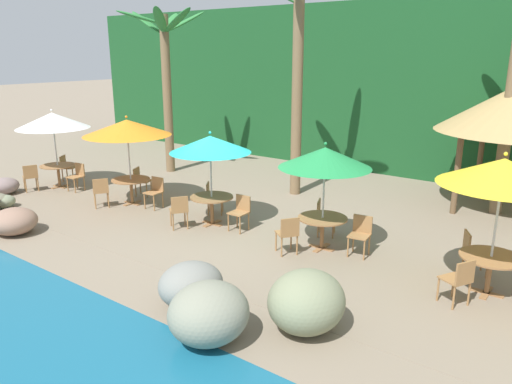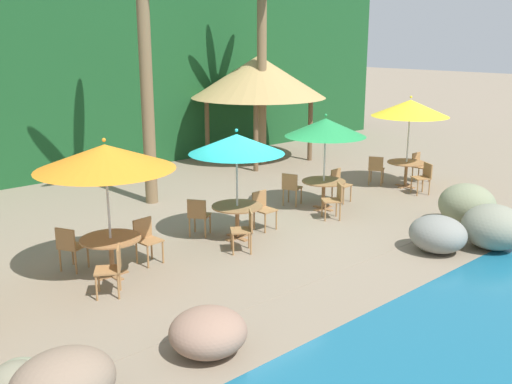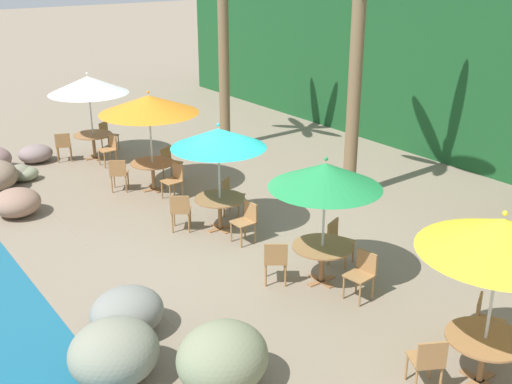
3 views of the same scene
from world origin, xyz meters
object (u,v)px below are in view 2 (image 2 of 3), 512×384
(chair_teal_inland, at_px, (198,214))
(umbrella_yellow, at_px, (410,108))
(dining_table_orange, at_px, (111,245))
(dining_table_yellow, at_px, (406,166))
(chair_teal_left, at_px, (246,228))
(chair_green_seaward, at_px, (339,183))
(palm_tree_third, at_px, (262,38))
(chair_green_left, at_px, (335,198))
(palapa_hut, at_px, (258,77))
(umbrella_green, at_px, (325,127))
(dining_table_green, at_px, (324,186))
(chair_green_inland, at_px, (291,187))
(umbrella_orange, at_px, (105,157))
(chair_orange_inland, at_px, (70,245))
(chair_yellow_inland, at_px, (376,168))
(chair_yellow_left, at_px, (424,176))
(chair_yellow_seaward, at_px, (419,165))
(chair_orange_seaward, at_px, (146,237))
(palm_tree_second, at_px, (144,38))
(dining_table_teal, at_px, (237,211))
(umbrella_teal, at_px, (237,144))
(chair_teal_seaward, at_px, (263,207))
(chair_orange_left, at_px, (113,267))

(chair_teal_inland, bearing_deg, umbrella_yellow, -4.05)
(dining_table_orange, xyz_separation_m, dining_table_yellow, (9.61, 0.19, 0.00))
(chair_teal_left, xyz_separation_m, chair_green_seaward, (4.31, 1.18, 0.00))
(chair_teal_inland, height_order, palm_tree_third, palm_tree_third)
(chair_teal_inland, bearing_deg, chair_green_left, -19.75)
(palapa_hut, bearing_deg, chair_green_seaward, -111.08)
(dining_table_yellow, bearing_deg, chair_green_left, -170.64)
(chair_green_left, relative_size, dining_table_yellow, 0.79)
(chair_green_left, bearing_deg, umbrella_yellow, 9.36)
(palapa_hut, bearing_deg, umbrella_green, -117.44)
(palapa_hut, bearing_deg, dining_table_yellow, -84.49)
(umbrella_yellow, relative_size, dining_table_yellow, 2.40)
(dining_table_green, xyz_separation_m, chair_green_seaward, (0.83, 0.20, -0.10))
(chair_teal_left, height_order, chair_green_inland, same)
(umbrella_orange, bearing_deg, dining_table_orange, 5.36)
(chair_orange_inland, distance_m, chair_yellow_inland, 9.59)
(chair_green_left, xyz_separation_m, umbrella_yellow, (3.92, 0.65, 1.78))
(dining_table_orange, bearing_deg, palm_tree_third, 31.77)
(chair_orange_inland, height_order, chair_yellow_left, same)
(dining_table_orange, distance_m, dining_table_yellow, 9.61)
(chair_teal_left, bearing_deg, chair_yellow_seaward, 7.36)
(dining_table_orange, height_order, chair_yellow_inland, chair_yellow_inland)
(chair_orange_seaward, distance_m, chair_yellow_seaward, 9.62)
(palm_tree_second, distance_m, palm_tree_third, 5.73)
(umbrella_yellow, xyz_separation_m, dining_table_yellow, (0.00, 0.00, -1.68))
(dining_table_teal, relative_size, chair_green_left, 1.26)
(umbrella_teal, relative_size, palm_tree_second, 0.37)
(chair_teal_seaward, relative_size, dining_table_yellow, 0.79)
(umbrella_teal, xyz_separation_m, chair_yellow_left, (6.24, -0.65, -1.57))
(dining_table_orange, relative_size, chair_yellow_seaward, 1.26)
(dining_table_teal, height_order, chair_green_left, chair_green_left)
(umbrella_orange, xyz_separation_m, umbrella_teal, (3.05, 0.05, -0.15))
(chair_teal_seaward, xyz_separation_m, chair_green_inland, (1.82, 0.88, 0.00))
(dining_table_green, distance_m, chair_yellow_left, 3.29)
(chair_teal_seaward, bearing_deg, palm_tree_third, 47.42)
(chair_teal_seaward, distance_m, chair_yellow_left, 5.44)
(chair_orange_left, height_order, dining_table_green, chair_orange_left)
(umbrella_teal, height_order, chair_green_left, umbrella_teal)
(chair_orange_left, relative_size, chair_teal_inland, 1.00)
(chair_orange_seaward, relative_size, chair_green_inland, 1.00)
(chair_green_left, xyz_separation_m, dining_table_yellow, (3.92, 0.65, 0.10))
(umbrella_orange, xyz_separation_m, chair_teal_seaward, (3.90, 0.16, -1.72))
(chair_green_left, xyz_separation_m, palapa_hut, (3.36, 6.39, 2.39))
(chair_orange_left, bearing_deg, chair_teal_inland, 26.87)
(chair_teal_seaward, xyz_separation_m, dining_table_green, (2.22, 0.12, 0.10))
(chair_yellow_inland, xyz_separation_m, chair_yellow_left, (0.16, -1.50, 0.00))
(umbrella_green, distance_m, chair_yellow_inland, 3.45)
(dining_table_teal, distance_m, chair_teal_inland, 0.86)
(chair_teal_seaward, distance_m, umbrella_green, 2.73)
(chair_green_seaward, bearing_deg, chair_yellow_left, -24.86)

